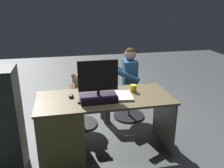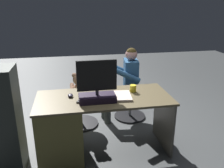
# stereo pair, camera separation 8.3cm
# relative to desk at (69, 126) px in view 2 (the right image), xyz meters

# --- Properties ---
(ground_plane) EXTENTS (10.00, 10.00, 0.00)m
(ground_plane) POSITION_rel_desk_xyz_m (-0.41, -0.44, -0.39)
(ground_plane) COLOR #45494A
(desk) EXTENTS (1.56, 0.70, 0.72)m
(desk) POSITION_rel_desk_xyz_m (0.00, 0.00, 0.00)
(desk) COLOR brown
(desk) RESTS_ON ground_plane
(monitor) EXTENTS (0.44, 0.21, 0.47)m
(monitor) POSITION_rel_desk_xyz_m (-0.33, 0.10, 0.47)
(monitor) COLOR black
(monitor) RESTS_ON desk
(keyboard) EXTENTS (0.42, 0.14, 0.02)m
(keyboard) POSITION_rel_desk_xyz_m (-0.34, -0.08, 0.35)
(keyboard) COLOR black
(keyboard) RESTS_ON desk
(computer_mouse) EXTENTS (0.06, 0.10, 0.04)m
(computer_mouse) POSITION_rel_desk_xyz_m (-0.03, -0.07, 0.35)
(computer_mouse) COLOR #2A2631
(computer_mouse) RESTS_ON desk
(cup) EXTENTS (0.08, 0.08, 0.09)m
(cup) POSITION_rel_desk_xyz_m (-0.79, -0.10, 0.38)
(cup) COLOR yellow
(cup) RESTS_ON desk
(tv_remote) EXTENTS (0.10, 0.16, 0.02)m
(tv_remote) POSITION_rel_desk_xyz_m (-0.14, 0.07, 0.34)
(tv_remote) COLOR black
(tv_remote) RESTS_ON desk
(notebook_binder) EXTENTS (0.25, 0.32, 0.02)m
(notebook_binder) POSITION_rel_desk_xyz_m (-0.61, 0.03, 0.35)
(notebook_binder) COLOR beige
(notebook_binder) RESTS_ON desk
(office_chair_teddy) EXTENTS (0.53, 0.53, 0.45)m
(office_chair_teddy) POSITION_rel_desk_xyz_m (-0.16, -0.72, -0.13)
(office_chair_teddy) COLOR black
(office_chair_teddy) RESTS_ON ground_plane
(teddy_bear) EXTENTS (0.25, 0.26, 0.37)m
(teddy_bear) POSITION_rel_desk_xyz_m (-0.16, -0.73, 0.23)
(teddy_bear) COLOR #9B7158
(teddy_bear) RESTS_ON office_chair_teddy
(visitor_chair) EXTENTS (0.49, 0.49, 0.45)m
(visitor_chair) POSITION_rel_desk_xyz_m (-0.95, -0.83, -0.12)
(visitor_chair) COLOR black
(visitor_chair) RESTS_ON ground_plane
(person) EXTENTS (0.58, 0.52, 1.12)m
(person) POSITION_rel_desk_xyz_m (-0.86, -0.81, 0.26)
(person) COLOR #2B5582
(person) RESTS_ON ground_plane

